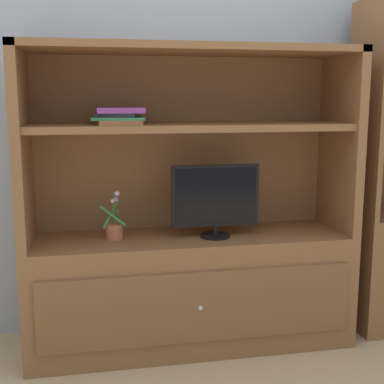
{
  "coord_description": "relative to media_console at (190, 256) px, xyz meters",
  "views": [
    {
      "loc": [
        -0.52,
        -2.33,
        1.36
      ],
      "look_at": [
        0.0,
        0.35,
        0.87
      ],
      "focal_mm": 49.11,
      "sensor_mm": 36.0,
      "label": 1
    }
  ],
  "objects": [
    {
      "name": "potted_plant",
      "position": [
        -0.41,
        -0.0,
        0.18
      ],
      "size": [
        0.13,
        0.11,
        0.26
      ],
      "color": "#B26642",
      "rests_on": "media_console"
    },
    {
      "name": "media_console",
      "position": [
        0.0,
        0.0,
        0.0
      ],
      "size": [
        1.76,
        0.53,
        1.62
      ],
      "color": "brown",
      "rests_on": "ground_plane"
    },
    {
      "name": "tv_monitor",
      "position": [
        0.13,
        -0.06,
        0.33
      ],
      "size": [
        0.47,
        0.16,
        0.39
      ],
      "color": "black",
      "rests_on": "media_console"
    },
    {
      "name": "painted_rear_wall",
      "position": [
        0.0,
        0.34,
        0.9
      ],
      "size": [
        6.0,
        0.1,
        2.8
      ],
      "primitive_type": "cube",
      "color": "#9EA8B2",
      "rests_on": "ground_plane"
    },
    {
      "name": "ground_plane",
      "position": [
        0.0,
        -0.41,
        -0.5
      ],
      "size": [
        8.0,
        8.0,
        0.0
      ],
      "primitive_type": "plane",
      "color": "tan"
    },
    {
      "name": "upright_book_row",
      "position": [
        1.11,
        -0.01,
        0.86
      ],
      "size": [
        0.12,
        0.18,
        0.24
      ],
      "color": "gold",
      "rests_on": "bookshelf_tall"
    },
    {
      "name": "magazine_stack",
      "position": [
        -0.38,
        -0.01,
        0.77
      ],
      "size": [
        0.28,
        0.33,
        0.08
      ],
      "color": "#A56638",
      "rests_on": "media_console"
    }
  ]
}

